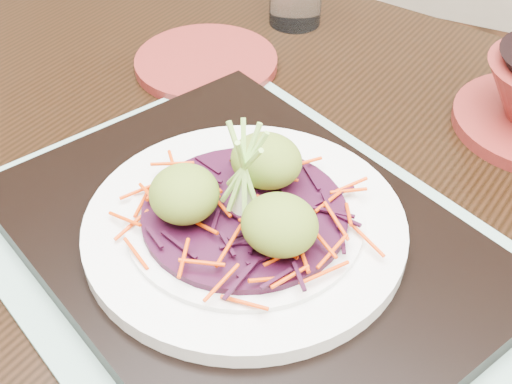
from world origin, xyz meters
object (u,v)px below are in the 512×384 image
at_px(dining_table, 255,317).
at_px(terracotta_side_plate, 206,62).
at_px(white_plate, 245,226).
at_px(serving_tray, 245,241).

relative_size(dining_table, terracotta_side_plate, 9.17).
bearing_deg(terracotta_side_plate, white_plate, -55.48).
relative_size(dining_table, serving_tray, 3.71).
height_order(white_plate, terracotta_side_plate, white_plate).
bearing_deg(terracotta_side_plate, dining_table, -53.09).
relative_size(serving_tray, terracotta_side_plate, 2.47).
height_order(dining_table, white_plate, white_plate).
height_order(serving_tray, terracotta_side_plate, serving_tray).
relative_size(dining_table, white_plate, 5.71).
height_order(dining_table, terracotta_side_plate, terracotta_side_plate).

